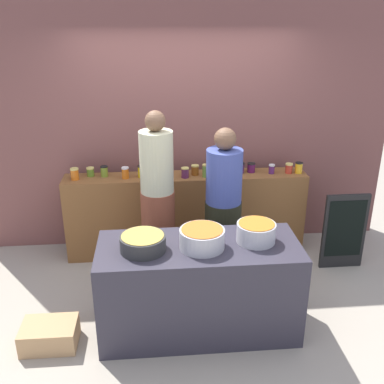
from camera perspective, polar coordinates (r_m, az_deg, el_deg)
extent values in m
plane|color=#9F9584|center=(4.46, 0.42, -14.34)|extent=(12.00, 12.00, 0.00)
cube|color=brown|center=(5.16, -1.12, 9.25)|extent=(4.80, 0.12, 3.00)
cube|color=brown|center=(5.16, -0.75, -2.81)|extent=(2.70, 0.36, 0.95)
cube|color=#2E2B37|center=(3.97, 0.87, -12.05)|extent=(1.70, 0.70, 0.84)
cylinder|color=orange|center=(5.00, -14.67, 2.15)|extent=(0.09, 0.09, 0.11)
cylinder|color=#D6C666|center=(4.98, -14.74, 2.84)|extent=(0.09, 0.09, 0.01)
cylinder|color=olive|center=(5.07, -12.76, 2.43)|extent=(0.08, 0.08, 0.09)
cylinder|color=#D6C666|center=(5.05, -12.81, 2.97)|extent=(0.08, 0.08, 0.01)
cylinder|color=olive|center=(5.03, -11.07, 2.55)|extent=(0.08, 0.08, 0.11)
cylinder|color=black|center=(5.01, -11.12, 3.19)|extent=(0.08, 0.08, 0.01)
cylinder|color=orange|center=(4.93, -8.46, 2.35)|extent=(0.08, 0.08, 0.11)
cylinder|color=silver|center=(4.91, -8.50, 3.04)|extent=(0.08, 0.08, 0.02)
cylinder|color=gold|center=(4.94, -6.38, 2.55)|extent=(0.09, 0.09, 0.12)
cylinder|color=black|center=(4.92, -6.42, 3.28)|extent=(0.09, 0.09, 0.01)
cylinder|color=brown|center=(4.96, -3.52, 2.61)|extent=(0.07, 0.07, 0.10)
cylinder|color=silver|center=(4.94, -3.54, 3.24)|extent=(0.07, 0.07, 0.01)
cylinder|color=#57254A|center=(4.90, -0.88, 2.41)|extent=(0.08, 0.08, 0.10)
cylinder|color=#D6C666|center=(4.88, -0.89, 3.04)|extent=(0.09, 0.09, 0.01)
cylinder|color=brown|center=(4.98, 0.39, 2.75)|extent=(0.08, 0.08, 0.10)
cylinder|color=#D6C666|center=(4.96, 0.39, 3.36)|extent=(0.09, 0.09, 0.01)
cylinder|color=olive|center=(4.91, 1.70, 2.65)|extent=(0.06, 0.06, 0.13)
cylinder|color=#D6C666|center=(4.89, 1.71, 3.45)|extent=(0.07, 0.07, 0.01)
cylinder|color=#1F5C29|center=(5.06, 3.82, 2.98)|extent=(0.07, 0.07, 0.09)
cylinder|color=silver|center=(5.04, 3.83, 3.56)|extent=(0.07, 0.07, 0.01)
cylinder|color=#432547|center=(5.07, 6.22, 3.00)|extent=(0.08, 0.08, 0.11)
cylinder|color=black|center=(5.05, 6.25, 3.66)|extent=(0.08, 0.08, 0.02)
cylinder|color=#521644|center=(5.11, 7.53, 3.03)|extent=(0.09, 0.09, 0.10)
cylinder|color=black|center=(5.09, 7.56, 3.61)|extent=(0.09, 0.09, 0.01)
cylinder|color=#55235C|center=(5.10, 10.07, 2.82)|extent=(0.06, 0.06, 0.09)
cylinder|color=silver|center=(5.09, 10.11, 3.38)|extent=(0.07, 0.07, 0.02)
cylinder|color=#BB3524|center=(5.15, 12.19, 2.88)|extent=(0.08, 0.08, 0.10)
cylinder|color=#D6C666|center=(5.13, 12.24, 3.48)|extent=(0.08, 0.08, 0.02)
cylinder|color=gold|center=(5.18, 13.40, 2.97)|extent=(0.08, 0.08, 0.11)
cylinder|color=black|center=(5.16, 13.46, 3.62)|extent=(0.08, 0.08, 0.01)
cylinder|color=#2D2D2D|center=(3.67, -6.26, -6.47)|extent=(0.37, 0.37, 0.13)
cylinder|color=#A9903F|center=(3.64, -6.30, -5.52)|extent=(0.34, 0.34, 0.00)
cylinder|color=#B7B7BC|center=(3.68, 1.29, -5.94)|extent=(0.37, 0.37, 0.16)
cylinder|color=#BA6123|center=(3.64, 1.30, -4.76)|extent=(0.34, 0.34, 0.00)
cylinder|color=#B7B7BC|center=(3.82, 8.14, -5.12)|extent=(0.33, 0.33, 0.16)
cylinder|color=#AD6520|center=(3.78, 8.21, -3.96)|extent=(0.30, 0.30, 0.00)
cylinder|color=brown|center=(4.64, -4.24, -5.61)|extent=(0.34, 0.34, 0.99)
cylinder|color=#BEBE96|center=(4.33, -4.53, 3.80)|extent=(0.33, 0.33, 0.61)
sphere|color=brown|center=(4.22, -4.70, 8.98)|extent=(0.20, 0.20, 0.20)
cylinder|color=black|center=(4.66, 3.86, -6.22)|extent=(0.37, 0.37, 0.88)
cylinder|color=#3D4B92|center=(4.37, 4.10, 1.98)|extent=(0.35, 0.35, 0.54)
sphere|color=brown|center=(4.26, 4.23, 6.74)|extent=(0.21, 0.21, 0.21)
cube|color=tan|center=(4.16, -17.62, -16.90)|extent=(0.46, 0.33, 0.20)
cube|color=black|center=(5.13, 18.75, -4.77)|extent=(0.47, 0.04, 0.86)
cube|color=black|center=(5.10, 18.90, -4.44)|extent=(0.40, 0.01, 0.65)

